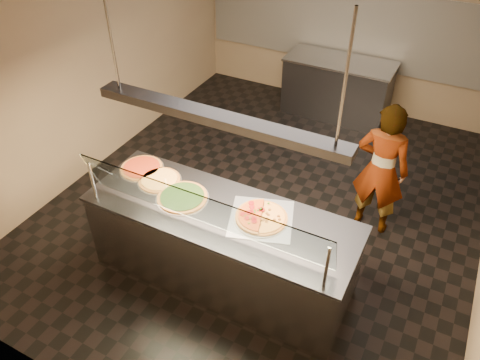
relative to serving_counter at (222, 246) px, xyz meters
The scene contains 19 objects.
ground 1.44m from the serving_counter, 93.18° to the left, with size 5.00×6.00×0.02m, color black.
wall_back 4.48m from the serving_counter, 90.99° to the left, with size 5.00×0.02×3.00m, color tan.
wall_front 1.96m from the serving_counter, 92.59° to the right, with size 5.00×0.02×3.00m, color tan.
wall_left 3.10m from the serving_counter, 152.38° to the left, with size 0.02×6.00×3.00m, color tan.
tile_band 4.41m from the serving_counter, 90.99° to the left, with size 4.90×0.02×1.20m, color silver.
serving_counter is the anchor object (origin of this frame).
sneeze_guard 0.83m from the serving_counter, 90.00° to the right, with size 2.44×0.18×0.54m.
perforated_tray 0.62m from the serving_counter, 12.42° to the left, with size 0.74×0.74×0.01m.
half_pizza_pepperoni 0.57m from the serving_counter, 17.36° to the left, with size 0.38×0.53×0.05m.
half_pizza_sausage 0.71m from the serving_counter, ahead, with size 0.38×0.53×0.04m.
pizza_spinach 0.64m from the serving_counter, behind, with size 0.52×0.52×0.03m.
pizza_cheese 0.93m from the serving_counter, behind, with size 0.45×0.45×0.03m.
pizza_tomato 1.20m from the serving_counter, 168.95° to the left, with size 0.47×0.47×0.03m.
pizza_spatula 0.80m from the serving_counter, behind, with size 0.28×0.17×0.02m.
prep_table 3.90m from the serving_counter, 90.98° to the left, with size 1.68×0.74×0.93m.
worker 1.96m from the serving_counter, 52.66° to the left, with size 0.59×0.39×1.63m, color black.
heat_lamp_housing 1.48m from the serving_counter, 93.58° to the right, with size 2.30×0.18×0.08m, color #3F3F45.
lamp_rod_left 2.26m from the serving_counter, behind, with size 0.02×0.02×1.01m, color #B7B7BC.
lamp_rod_right 2.26m from the serving_counter, ahead, with size 0.02×0.02×1.01m, color #B7B7BC.
Camera 1 is at (1.77, -4.22, 3.89)m, focal length 35.00 mm.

